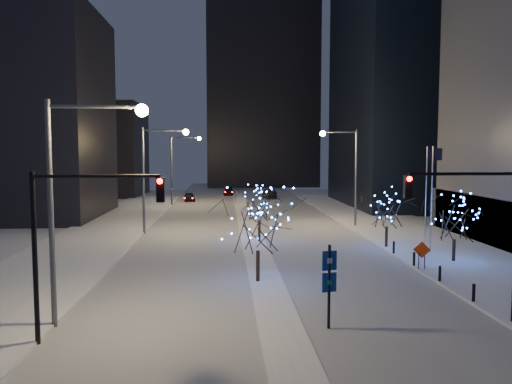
{
  "coord_description": "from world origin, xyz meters",
  "views": [
    {
      "loc": [
        -2.45,
        -20.09,
        7.8
      ],
      "look_at": [
        -0.29,
        13.74,
        5.0
      ],
      "focal_mm": 35.0,
      "sensor_mm": 36.0,
      "label": 1
    }
  ],
  "objects": [
    {
      "name": "ground",
      "position": [
        0.0,
        0.0,
        0.0
      ],
      "size": [
        160.0,
        160.0,
        0.0
      ],
      "primitive_type": "plane",
      "color": "silver",
      "rests_on": "ground"
    },
    {
      "name": "road",
      "position": [
        0.0,
        35.0,
        0.01
      ],
      "size": [
        20.0,
        130.0,
        0.02
      ],
      "primitive_type": "cube",
      "color": "#B1B7C1",
      "rests_on": "ground"
    },
    {
      "name": "median",
      "position": [
        0.0,
        30.0,
        0.07
      ],
      "size": [
        2.0,
        80.0,
        0.15
      ],
      "primitive_type": "cube",
      "color": "white",
      "rests_on": "ground"
    },
    {
      "name": "east_sidewalk",
      "position": [
        15.0,
        20.0,
        0.07
      ],
      "size": [
        10.0,
        90.0,
        0.15
      ],
      "primitive_type": "cube",
      "color": "white",
      "rests_on": "ground"
    },
    {
      "name": "west_sidewalk",
      "position": [
        -14.0,
        20.0,
        0.07
      ],
      "size": [
        8.0,
        90.0,
        0.15
      ],
      "primitive_type": "cube",
      "color": "white",
      "rests_on": "ground"
    },
    {
      "name": "filler_west_near",
      "position": [
        -28.0,
        40.0,
        12.0
      ],
      "size": [
        22.0,
        18.0,
        24.0
      ],
      "primitive_type": "cube",
      "color": "black",
      "rests_on": "ground"
    },
    {
      "name": "filler_west_far",
      "position": [
        -26.0,
        70.0,
        8.0
      ],
      "size": [
        18.0,
        16.0,
        16.0
      ],
      "primitive_type": "cube",
      "color": "black",
      "rests_on": "ground"
    },
    {
      "name": "horizon_block",
      "position": [
        6.0,
        92.0,
        21.0
      ],
      "size": [
        24.0,
        14.0,
        42.0
      ],
      "primitive_type": "cube",
      "color": "black",
      "rests_on": "ground"
    },
    {
      "name": "street_lamp_w_near",
      "position": [
        -8.94,
        2.0,
        6.5
      ],
      "size": [
        4.4,
        0.56,
        10.0
      ],
      "color": "#595E66",
      "rests_on": "ground"
    },
    {
      "name": "street_lamp_w_mid",
      "position": [
        -8.94,
        27.0,
        6.5
      ],
      "size": [
        4.4,
        0.56,
        10.0
      ],
      "color": "#595E66",
      "rests_on": "ground"
    },
    {
      "name": "street_lamp_w_far",
      "position": [
        -8.94,
        52.0,
        6.5
      ],
      "size": [
        4.4,
        0.56,
        10.0
      ],
      "color": "#595E66",
      "rests_on": "ground"
    },
    {
      "name": "street_lamp_east",
      "position": [
        10.08,
        30.0,
        6.45
      ],
      "size": [
        3.9,
        0.56,
        10.0
      ],
      "color": "#595E66",
      "rests_on": "ground"
    },
    {
      "name": "traffic_signal_west",
      "position": [
        -8.44,
        -0.0,
        4.76
      ],
      "size": [
        5.26,
        0.43,
        7.0
      ],
      "color": "black",
      "rests_on": "ground"
    },
    {
      "name": "traffic_signal_east",
      "position": [
        8.94,
        1.0,
        4.76
      ],
      "size": [
        5.26,
        0.43,
        7.0
      ],
      "color": "black",
      "rests_on": "ground"
    },
    {
      "name": "flagpoles",
      "position": [
        13.37,
        17.25,
        4.8
      ],
      "size": [
        1.35,
        2.6,
        8.0
      ],
      "color": "silver",
      "rests_on": "east_sidewalk"
    },
    {
      "name": "bollards",
      "position": [
        10.2,
        10.0,
        0.6
      ],
      "size": [
        0.16,
        12.16,
        0.9
      ],
      "color": "black",
      "rests_on": "east_sidewalk"
    },
    {
      "name": "car_near",
      "position": [
        -7.84,
        57.3,
        0.68
      ],
      "size": [
        2.08,
        4.16,
        1.36
      ],
      "primitive_type": "imported",
      "rotation": [
        0.0,
        0.0,
        0.12
      ],
      "color": "black",
      "rests_on": "ground"
    },
    {
      "name": "car_mid",
      "position": [
        4.93,
        61.15,
        0.75
      ],
      "size": [
        2.2,
        4.74,
        1.5
      ],
      "primitive_type": "imported",
      "rotation": [
        0.0,
        0.0,
        3.28
      ],
      "color": "black",
      "rests_on": "ground"
    },
    {
      "name": "car_far",
      "position": [
        -1.68,
        67.89,
        0.63
      ],
      "size": [
        1.87,
        4.41,
        1.27
      ],
      "primitive_type": "imported",
      "rotation": [
        0.0,
        0.0,
        -0.02
      ],
      "color": "black",
      "rests_on": "ground"
    },
    {
      "name": "holiday_tree_median_near",
      "position": [
        -0.5,
        8.71,
        3.57
      ],
      "size": [
        5.37,
        5.37,
        5.37
      ],
      "color": "black",
      "rests_on": "median"
    },
    {
      "name": "holiday_tree_median_far",
      "position": [
        0.5,
        21.64,
        3.26
      ],
      "size": [
        3.94,
        3.94,
        4.68
      ],
      "color": "black",
      "rests_on": "median"
    },
    {
      "name": "holiday_tree_plaza_near",
      "position": [
        13.51,
        13.24,
        3.08
      ],
      "size": [
        4.73,
        4.73,
        4.64
      ],
      "color": "black",
      "rests_on": "east_sidewalk"
    },
    {
      "name": "holiday_tree_plaza_far",
      "position": [
        10.5,
        18.62,
        3.1
      ],
      "size": [
        4.12,
        4.12,
        4.55
      ],
      "color": "black",
      "rests_on": "east_sidewalk"
    },
    {
      "name": "wayfinding_sign",
      "position": [
        2.1,
        1.0,
        2.3
      ],
      "size": [
        0.66,
        0.25,
        3.74
      ],
      "rotation": [
        0.0,
        0.0,
        0.25
      ],
      "color": "black",
      "rests_on": "ground"
    },
    {
      "name": "construction_sign",
      "position": [
        10.3,
        10.96,
        1.25
      ],
      "size": [
        1.07,
        0.36,
        1.83
      ],
      "rotation": [
        0.0,
        0.0,
        -0.3
      ],
      "color": "black",
      "rests_on": "east_sidewalk"
    }
  ]
}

